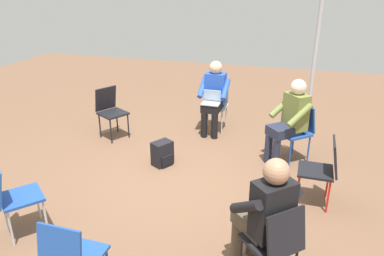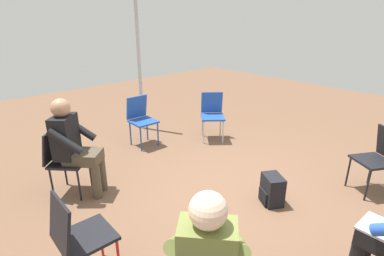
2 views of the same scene
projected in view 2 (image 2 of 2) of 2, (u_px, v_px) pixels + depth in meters
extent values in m
plane|color=brown|center=(228.00, 197.00, 3.74)|extent=(14.00, 14.00, 0.00)
cube|color=#1E4799|center=(213.00, 117.00, 5.30)|extent=(0.56, 0.56, 0.03)
cylinder|color=#B7B7BC|center=(223.00, 132.00, 5.23)|extent=(0.02, 0.02, 0.42)
cylinder|color=#B7B7BC|center=(204.00, 132.00, 5.22)|extent=(0.02, 0.02, 0.42)
cylinder|color=#B7B7BC|center=(220.00, 125.00, 5.55)|extent=(0.02, 0.02, 0.42)
cylinder|color=#B7B7BC|center=(202.00, 126.00, 5.53)|extent=(0.02, 0.02, 0.42)
cube|color=#1E4799|center=(212.00, 102.00, 5.40)|extent=(0.35, 0.32, 0.40)
cube|color=black|center=(87.00, 236.00, 2.45)|extent=(0.41, 0.41, 0.03)
cylinder|color=red|center=(101.00, 238.00, 2.75)|extent=(0.02, 0.02, 0.42)
cylinder|color=red|center=(63.00, 256.00, 2.54)|extent=(0.02, 0.02, 0.42)
cube|color=black|center=(60.00, 225.00, 2.26)|extent=(0.10, 0.38, 0.40)
cube|color=black|center=(373.00, 161.00, 3.71)|extent=(0.55, 0.55, 0.03)
cylinder|color=black|center=(368.00, 185.00, 3.60)|extent=(0.02, 0.02, 0.42)
cylinder|color=black|center=(348.00, 172.00, 3.91)|extent=(0.02, 0.02, 0.42)
cylinder|color=black|center=(370.00, 169.00, 3.98)|extent=(0.02, 0.02, 0.42)
cube|color=black|center=(69.00, 162.00, 3.69)|extent=(0.57, 0.57, 0.03)
cylinder|color=black|center=(90.00, 172.00, 3.91)|extent=(0.02, 0.02, 0.42)
cylinder|color=black|center=(79.00, 185.00, 3.60)|extent=(0.02, 0.02, 0.42)
cylinder|color=black|center=(65.00, 171.00, 3.94)|extent=(0.02, 0.02, 0.42)
cylinder|color=black|center=(52.00, 184.00, 3.62)|extent=(0.02, 0.02, 0.42)
cube|color=black|center=(51.00, 145.00, 3.62)|extent=(0.34, 0.33, 0.40)
cube|color=#1E4799|center=(143.00, 122.00, 5.07)|extent=(0.41, 0.41, 0.03)
cylinder|color=#1E4799|center=(158.00, 134.00, 5.14)|extent=(0.02, 0.02, 0.42)
cylinder|color=#1E4799|center=(141.00, 139.00, 4.93)|extent=(0.02, 0.02, 0.42)
cylinder|color=#1E4799|center=(147.00, 129.00, 5.38)|extent=(0.02, 0.02, 0.42)
cylinder|color=#1E4799|center=(130.00, 134.00, 5.17)|extent=(0.02, 0.02, 0.42)
cube|color=#1E4799|center=(137.00, 107.00, 5.13)|extent=(0.38, 0.10, 0.40)
cylinder|color=black|center=(364.00, 253.00, 2.56)|extent=(0.11, 0.11, 0.45)
cube|color=#9EA0A5|center=(376.00, 226.00, 2.34)|extent=(0.31, 0.23, 0.02)
sphere|color=beige|center=(208.00, 210.00, 1.64)|extent=(0.22, 0.22, 0.22)
cylinder|color=olive|center=(176.00, 243.00, 1.87)|extent=(0.36, 0.33, 0.31)
cylinder|color=olive|center=(241.00, 248.00, 1.83)|extent=(0.36, 0.33, 0.31)
cylinder|color=#4C4233|center=(102.00, 174.00, 3.82)|extent=(0.11, 0.11, 0.45)
cylinder|color=#4C4233|center=(97.00, 182.00, 3.65)|extent=(0.11, 0.11, 0.45)
cube|color=#4C4233|center=(83.00, 157.00, 3.65)|extent=(0.51, 0.51, 0.14)
cube|color=black|center=(65.00, 137.00, 3.57)|extent=(0.40, 0.39, 0.52)
sphere|color=#A87A5B|center=(60.00, 108.00, 3.44)|extent=(0.22, 0.22, 0.22)
cylinder|color=black|center=(80.00, 129.00, 3.74)|extent=(0.34, 0.35, 0.31)
cylinder|color=black|center=(65.00, 142.00, 3.37)|extent=(0.34, 0.35, 0.31)
cube|color=black|center=(272.00, 189.00, 3.57)|extent=(0.32, 0.34, 0.36)
cube|color=black|center=(272.00, 195.00, 3.60)|extent=(0.32, 0.30, 0.16)
cylinder|color=#B2B2B7|center=(139.00, 61.00, 5.54)|extent=(0.07, 0.07, 2.64)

